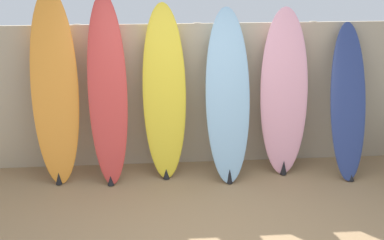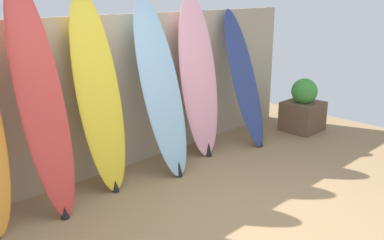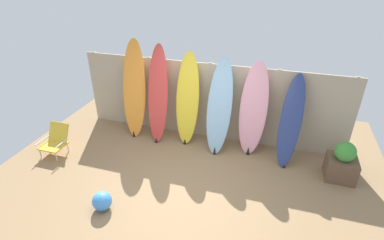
{
  "view_description": "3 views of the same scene",
  "coord_description": "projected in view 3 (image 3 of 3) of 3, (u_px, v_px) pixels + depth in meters",
  "views": [
    {
      "loc": [
        -0.61,
        -4.44,
        2.75
      ],
      "look_at": [
        -0.19,
        0.46,
        1.09
      ],
      "focal_mm": 50.0,
      "sensor_mm": 36.0,
      "label": 1
    },
    {
      "loc": [
        -2.74,
        -2.03,
        2.05
      ],
      "look_at": [
        0.03,
        0.78,
        0.85
      ],
      "focal_mm": 40.0,
      "sensor_mm": 36.0,
      "label": 2
    },
    {
      "loc": [
        1.42,
        -4.02,
        3.81
      ],
      "look_at": [
        -0.1,
        0.97,
        0.95
      ],
      "focal_mm": 28.0,
      "sensor_mm": 36.0,
      "label": 3
    }
  ],
  "objects": [
    {
      "name": "ground",
      "position": [
        182.0,
        189.0,
        5.57
      ],
      "size": [
        7.68,
        7.68,
        0.0
      ],
      "primitive_type": "plane",
      "color": "#8E704C"
    },
    {
      "name": "surfboard_red_1",
      "position": [
        158.0,
        95.0,
        6.66
      ],
      "size": [
        0.5,
        0.63,
        2.2
      ],
      "color": "#D13D38",
      "rests_on": "ground"
    },
    {
      "name": "surfboard_orange_0",
      "position": [
        134.0,
        90.0,
        6.86
      ],
      "size": [
        0.6,
        0.61,
        2.25
      ],
      "color": "orange",
      "rests_on": "ground"
    },
    {
      "name": "surfboard_yellow_2",
      "position": [
        187.0,
        100.0,
        6.6
      ],
      "size": [
        0.53,
        0.52,
        2.07
      ],
      "color": "yellow",
      "rests_on": "ground"
    },
    {
      "name": "surfboard_navy_5",
      "position": [
        291.0,
        122.0,
        5.98
      ],
      "size": [
        0.51,
        0.81,
        1.82
      ],
      "color": "navy",
      "rests_on": "ground"
    },
    {
      "name": "fence_back",
      "position": [
        209.0,
        102.0,
        6.82
      ],
      "size": [
        6.08,
        0.11,
        1.8
      ],
      "color": "tan",
      "rests_on": "ground"
    },
    {
      "name": "beach_chair",
      "position": [
        56.0,
        140.0,
        6.47
      ],
      "size": [
        0.5,
        0.58,
        0.63
      ],
      "rotation": [
        0.0,
        0.0,
        -0.0
      ],
      "color": "silver",
      "rests_on": "ground"
    },
    {
      "name": "surfboard_pink_4",
      "position": [
        253.0,
        110.0,
        6.22
      ],
      "size": [
        0.61,
        0.49,
        2.02
      ],
      "color": "pink",
      "rests_on": "ground"
    },
    {
      "name": "beach_ball",
      "position": [
        102.0,
        201.0,
        5.07
      ],
      "size": [
        0.33,
        0.33,
        0.33
      ],
      "primitive_type": "sphere",
      "color": "#3F8CE5",
      "rests_on": "ground"
    },
    {
      "name": "planter_box",
      "position": [
        342.0,
        163.0,
        5.7
      ],
      "size": [
        0.55,
        0.51,
        0.8
      ],
      "color": "brown",
      "rests_on": "ground"
    },
    {
      "name": "surfboard_skyblue_3",
      "position": [
        219.0,
        108.0,
        6.33
      ],
      "size": [
        0.54,
        0.7,
        2.02
      ],
      "color": "#8CB7D6",
      "rests_on": "ground"
    }
  ]
}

